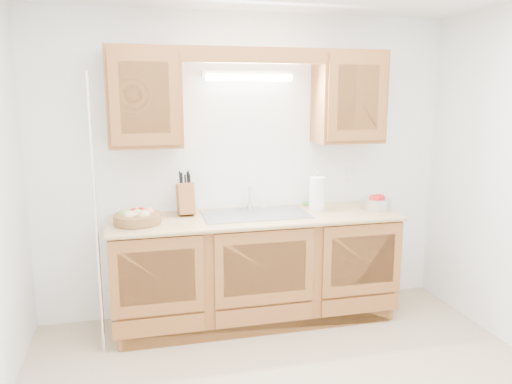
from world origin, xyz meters
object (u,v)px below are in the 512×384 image
object	(u,v)px
paper_towel	(317,194)
apple_bowl	(376,203)
fruit_basket	(137,217)
knife_block	(186,199)

from	to	relation	value
paper_towel	apple_bowl	size ratio (longest dim) A/B	1.26
fruit_basket	paper_towel	world-z (taller)	paper_towel
fruit_basket	apple_bowl	world-z (taller)	apple_bowl
fruit_basket	knife_block	bearing A→B (deg)	28.07
fruit_basket	paper_towel	size ratio (longest dim) A/B	1.17
fruit_basket	knife_block	distance (m)	0.44
knife_block	paper_towel	world-z (taller)	knife_block
fruit_basket	apple_bowl	bearing A→B (deg)	0.34
paper_towel	apple_bowl	world-z (taller)	paper_towel
apple_bowl	fruit_basket	bearing A→B (deg)	-179.66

